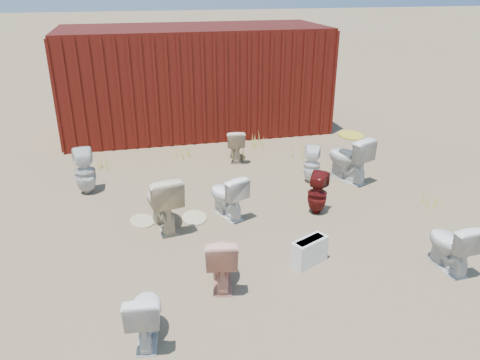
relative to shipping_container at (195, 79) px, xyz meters
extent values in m
plane|color=brown|center=(0.00, -5.20, -1.20)|extent=(100.00, 100.00, 0.00)
cube|color=#470E0B|center=(0.00, 0.00, 0.00)|extent=(6.00, 2.40, 2.40)
imported|color=silver|center=(-1.58, -7.14, -0.88)|extent=(0.43, 0.67, 0.64)
imported|color=#E19B82|center=(-0.65, -6.38, -0.85)|extent=(0.49, 0.73, 0.69)
imported|color=white|center=(-0.22, -4.68, -0.85)|extent=(0.63, 0.78, 0.70)
imported|color=#510E0D|center=(1.16, -4.90, -0.87)|extent=(0.43, 0.43, 0.67)
imported|color=silver|center=(2.21, -6.73, -0.86)|extent=(0.43, 0.70, 0.69)
imported|color=silver|center=(-2.39, -3.29, -0.81)|extent=(0.40, 0.41, 0.78)
imported|color=beige|center=(-1.21, -4.81, -0.77)|extent=(0.61, 0.90, 0.85)
imported|color=beige|center=(0.44, -2.34, -0.88)|extent=(0.45, 0.68, 0.65)
imported|color=silver|center=(2.19, -3.81, -0.77)|extent=(0.78, 0.95, 0.85)
imported|color=white|center=(1.53, -3.74, -0.87)|extent=(0.40, 0.40, 0.66)
ellipsoid|color=gold|center=(2.19, -3.81, -0.34)|extent=(0.43, 0.54, 0.02)
cube|color=silver|center=(0.54, -6.21, -1.02)|extent=(0.54, 0.40, 0.35)
ellipsoid|color=#C6B98F|center=(-0.74, -4.66, -1.19)|extent=(0.39, 0.50, 0.02)
ellipsoid|color=#BBB088|center=(-1.52, -4.58, -1.19)|extent=(0.47, 0.55, 0.02)
cone|color=#C3C54F|center=(-2.23, -2.19, -1.06)|extent=(0.36, 0.36, 0.28)
cone|color=#C3C54F|center=(0.51, -2.44, -1.04)|extent=(0.32, 0.32, 0.32)
cone|color=#C3C54F|center=(1.79, -2.51, -1.06)|extent=(0.36, 0.36, 0.27)
cone|color=#C3C54F|center=(-0.59, -1.93, -1.06)|extent=(0.30, 0.30, 0.28)
cone|color=#C3C54F|center=(1.09, -1.70, -1.06)|extent=(0.34, 0.34, 0.28)
cone|color=#C3C54F|center=(3.04, -5.10, -1.10)|extent=(0.28, 0.28, 0.21)
camera|label=1|loc=(-1.52, -11.02, 2.22)|focal=35.00mm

